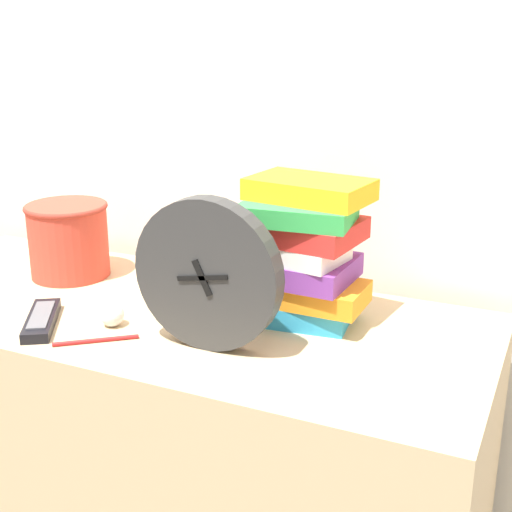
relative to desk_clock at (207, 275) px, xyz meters
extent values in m
cube|color=silver|center=(-0.17, 0.46, 0.31)|extent=(6.00, 0.04, 2.40)
cube|color=tan|center=(-0.17, 0.11, -0.52)|extent=(1.33, 0.55, 0.76)
cylinder|color=#333333|center=(0.00, 0.00, 0.00)|extent=(0.28, 0.04, 0.28)
cylinder|color=silver|center=(0.00, -0.01, 0.00)|extent=(0.24, 0.01, 0.24)
cube|color=black|center=(0.00, -0.02, 0.00)|extent=(0.04, 0.01, 0.07)
cube|color=black|center=(0.00, -0.02, 0.00)|extent=(0.10, 0.01, 0.03)
cylinder|color=black|center=(0.00, -0.02, 0.00)|extent=(0.01, 0.00, 0.01)
cube|color=#2D9ED1|center=(0.10, 0.18, -0.12)|extent=(0.21, 0.15, 0.04)
cube|color=orange|center=(0.12, 0.18, -0.08)|extent=(0.23, 0.13, 0.04)
cube|color=#7A3899|center=(0.09, 0.19, -0.03)|extent=(0.23, 0.17, 0.04)
cube|color=white|center=(0.10, 0.18, 0.01)|extent=(0.20, 0.15, 0.03)
cube|color=red|center=(0.10, 0.19, 0.04)|extent=(0.23, 0.19, 0.04)
cube|color=green|center=(0.10, 0.17, 0.08)|extent=(0.22, 0.16, 0.04)
cube|color=yellow|center=(0.11, 0.20, 0.12)|extent=(0.24, 0.17, 0.04)
cylinder|color=#C63D2D|center=(-0.47, 0.20, -0.05)|extent=(0.18, 0.18, 0.17)
torus|color=#9F3024|center=(-0.47, 0.20, 0.02)|extent=(0.19, 0.19, 0.01)
cube|color=black|center=(-0.34, -0.05, -0.13)|extent=(0.14, 0.18, 0.02)
cube|color=#59595E|center=(-0.34, -0.05, -0.12)|extent=(0.10, 0.13, 0.00)
sphere|color=white|center=(-0.21, 0.00, -0.11)|extent=(0.05, 0.05, 0.05)
cylinder|color=#B21E1E|center=(-0.20, -0.07, -0.13)|extent=(0.13, 0.10, 0.01)
camera|label=1|loc=(0.56, -1.03, 0.42)|focal=50.00mm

